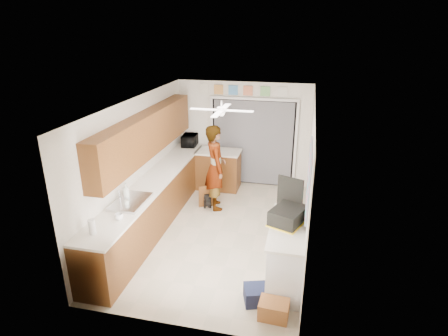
{
  "coord_description": "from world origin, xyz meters",
  "views": [
    {
      "loc": [
        1.48,
        -6.15,
        3.73
      ],
      "look_at": [
        0.0,
        0.4,
        1.15
      ],
      "focal_mm": 30.0,
      "sensor_mm": 36.0,
      "label": 1
    }
  ],
  "objects_px": {
    "cup": "(119,217)",
    "navy_crate": "(258,295)",
    "cardboard_box": "(274,310)",
    "dog": "(207,198)",
    "microwave": "(190,140)",
    "soap_bottle": "(126,191)",
    "man": "(216,168)",
    "paper_towel_roll": "(92,227)",
    "suitcase": "(288,216)"
  },
  "relations": [
    {
      "from": "microwave",
      "to": "cup",
      "type": "height_order",
      "value": "microwave"
    },
    {
      "from": "soap_bottle",
      "to": "cup",
      "type": "xyz_separation_m",
      "value": [
        0.24,
        -0.72,
        -0.09
      ]
    },
    {
      "from": "cardboard_box",
      "to": "dog",
      "type": "relative_size",
      "value": 0.83
    },
    {
      "from": "microwave",
      "to": "soap_bottle",
      "type": "height_order",
      "value": "soap_bottle"
    },
    {
      "from": "microwave",
      "to": "cardboard_box",
      "type": "relative_size",
      "value": 1.25
    },
    {
      "from": "soap_bottle",
      "to": "cardboard_box",
      "type": "xyz_separation_m",
      "value": [
        2.68,
        -1.22,
        -0.96
      ]
    },
    {
      "from": "cardboard_box",
      "to": "dog",
      "type": "xyz_separation_m",
      "value": [
        -1.77,
        3.05,
        0.06
      ]
    },
    {
      "from": "suitcase",
      "to": "soap_bottle",
      "type": "bearing_deg",
      "value": -163.58
    },
    {
      "from": "cardboard_box",
      "to": "dog",
      "type": "bearing_deg",
      "value": 120.15
    },
    {
      "from": "microwave",
      "to": "soap_bottle",
      "type": "bearing_deg",
      "value": 171.84
    },
    {
      "from": "cup",
      "to": "cardboard_box",
      "type": "height_order",
      "value": "cup"
    },
    {
      "from": "suitcase",
      "to": "man",
      "type": "xyz_separation_m",
      "value": [
        -1.63,
        2.07,
        -0.14
      ]
    },
    {
      "from": "navy_crate",
      "to": "cardboard_box",
      "type": "bearing_deg",
      "value": -45.87
    },
    {
      "from": "paper_towel_roll",
      "to": "dog",
      "type": "xyz_separation_m",
      "value": [
        0.85,
        3.02,
        -0.86
      ]
    },
    {
      "from": "cup",
      "to": "microwave",
      "type": "bearing_deg",
      "value": 91.22
    },
    {
      "from": "cup",
      "to": "navy_crate",
      "type": "relative_size",
      "value": 0.33
    },
    {
      "from": "soap_bottle",
      "to": "cup",
      "type": "bearing_deg",
      "value": -71.92
    },
    {
      "from": "soap_bottle",
      "to": "navy_crate",
      "type": "xyz_separation_m",
      "value": [
        2.43,
        -0.96,
        -0.96
      ]
    },
    {
      "from": "man",
      "to": "paper_towel_roll",
      "type": "bearing_deg",
      "value": 136.15
    },
    {
      "from": "paper_towel_roll",
      "to": "navy_crate",
      "type": "relative_size",
      "value": 0.57
    },
    {
      "from": "soap_bottle",
      "to": "man",
      "type": "relative_size",
      "value": 0.15
    },
    {
      "from": "navy_crate",
      "to": "paper_towel_roll",
      "type": "bearing_deg",
      "value": -174.59
    },
    {
      "from": "microwave",
      "to": "cup",
      "type": "bearing_deg",
      "value": 175.91
    },
    {
      "from": "cardboard_box",
      "to": "man",
      "type": "xyz_separation_m",
      "value": [
        -1.56,
        3.04,
        0.79
      ]
    },
    {
      "from": "microwave",
      "to": "man",
      "type": "bearing_deg",
      "value": -148.26
    },
    {
      "from": "paper_towel_roll",
      "to": "microwave",
      "type": "bearing_deg",
      "value": 88.77
    },
    {
      "from": "dog",
      "to": "microwave",
      "type": "bearing_deg",
      "value": 98.6
    },
    {
      "from": "soap_bottle",
      "to": "cardboard_box",
      "type": "relative_size",
      "value": 0.71
    },
    {
      "from": "soap_bottle",
      "to": "paper_towel_roll",
      "type": "bearing_deg",
      "value": -87.01
    },
    {
      "from": "microwave",
      "to": "dog",
      "type": "distance_m",
      "value": 1.72
    },
    {
      "from": "suitcase",
      "to": "navy_crate",
      "type": "relative_size",
      "value": 1.42
    },
    {
      "from": "soap_bottle",
      "to": "suitcase",
      "type": "height_order",
      "value": "soap_bottle"
    },
    {
      "from": "navy_crate",
      "to": "dog",
      "type": "bearing_deg",
      "value": 118.59
    },
    {
      "from": "soap_bottle",
      "to": "cardboard_box",
      "type": "bearing_deg",
      "value": -24.43
    },
    {
      "from": "man",
      "to": "suitcase",
      "type": "bearing_deg",
      "value": -166.16
    },
    {
      "from": "cup",
      "to": "navy_crate",
      "type": "bearing_deg",
      "value": -6.23
    },
    {
      "from": "microwave",
      "to": "man",
      "type": "xyz_separation_m",
      "value": [
        0.96,
        -1.28,
        -0.16
      ]
    },
    {
      "from": "cup",
      "to": "man",
      "type": "xyz_separation_m",
      "value": [
        0.88,
        2.54,
        -0.07
      ]
    },
    {
      "from": "navy_crate",
      "to": "microwave",
      "type": "bearing_deg",
      "value": 119.31
    },
    {
      "from": "microwave",
      "to": "cup",
      "type": "distance_m",
      "value": 3.82
    },
    {
      "from": "dog",
      "to": "cup",
      "type": "bearing_deg",
      "value": -127.06
    },
    {
      "from": "paper_towel_roll",
      "to": "man",
      "type": "bearing_deg",
      "value": 70.63
    },
    {
      "from": "microwave",
      "to": "navy_crate",
      "type": "xyz_separation_m",
      "value": [
        2.28,
        -4.06,
        -0.96
      ]
    },
    {
      "from": "soap_bottle",
      "to": "dog",
      "type": "bearing_deg",
      "value": 63.58
    },
    {
      "from": "microwave",
      "to": "navy_crate",
      "type": "height_order",
      "value": "microwave"
    },
    {
      "from": "microwave",
      "to": "dog",
      "type": "bearing_deg",
      "value": -154.46
    },
    {
      "from": "soap_bottle",
      "to": "cardboard_box",
      "type": "height_order",
      "value": "soap_bottle"
    },
    {
      "from": "microwave",
      "to": "suitcase",
      "type": "bearing_deg",
      "value": -147.47
    },
    {
      "from": "microwave",
      "to": "soap_bottle",
      "type": "relative_size",
      "value": 1.77
    },
    {
      "from": "paper_towel_roll",
      "to": "man",
      "type": "xyz_separation_m",
      "value": [
        1.06,
        3.01,
        -0.13
      ]
    }
  ]
}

